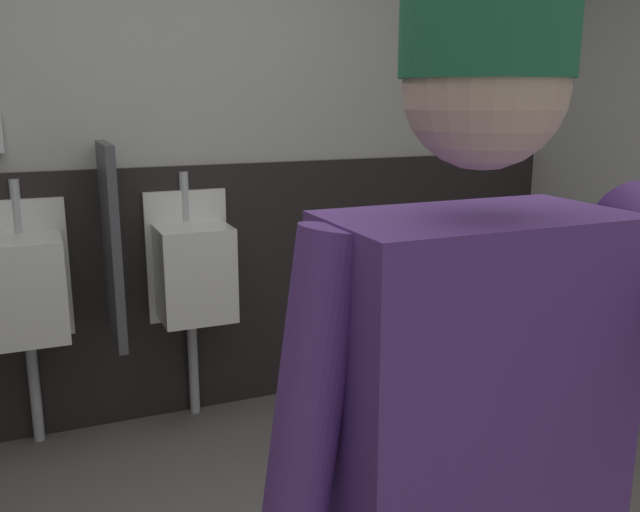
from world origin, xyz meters
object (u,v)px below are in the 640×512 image
object	(u,v)px
trash_bin	(549,334)
urinal_left	(24,287)
urinal_middle	(193,271)
person	(467,492)

from	to	relation	value
trash_bin	urinal_left	bearing A→B (deg)	170.01
urinal_left	urinal_middle	bearing A→B (deg)	0.00
person	trash_bin	xyz separation A→B (m)	(1.93, 1.96, -0.67)
urinal_middle	trash_bin	distance (m)	1.91
urinal_middle	person	world-z (taller)	person
person	trash_bin	world-z (taller)	person
urinal_middle	person	xyz separation A→B (m)	(-0.12, -2.41, 0.24)
urinal_left	person	distance (m)	2.51
person	urinal_left	bearing A→B (deg)	104.60
urinal_middle	person	size ratio (longest dim) A/B	0.72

